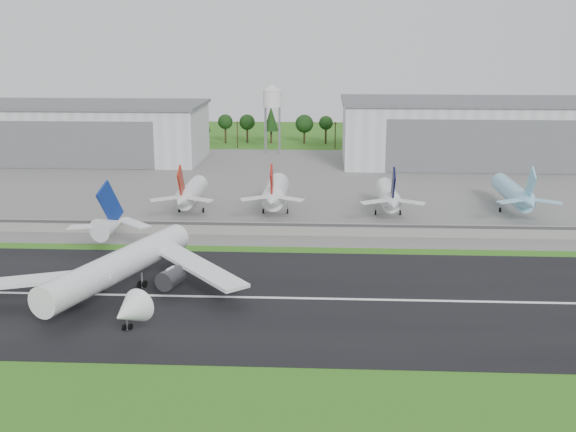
# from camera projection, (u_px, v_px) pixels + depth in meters

# --- Properties ---
(ground) EXTENTS (600.00, 600.00, 0.00)m
(ground) POSITION_uv_depth(u_px,v_px,m) (226.00, 317.00, 131.27)
(ground) COLOR #2F6918
(ground) RESTS_ON ground
(runway) EXTENTS (320.00, 60.00, 0.10)m
(runway) POSITION_uv_depth(u_px,v_px,m) (233.00, 297.00, 140.94)
(runway) COLOR black
(runway) RESTS_ON ground
(runway_centerline) EXTENTS (220.00, 1.00, 0.02)m
(runway_centerline) POSITION_uv_depth(u_px,v_px,m) (233.00, 297.00, 140.92)
(runway_centerline) COLOR white
(runway_centerline) RESTS_ON runway
(apron) EXTENTS (320.00, 150.00, 0.10)m
(apron) POSITION_uv_depth(u_px,v_px,m) (273.00, 184.00, 247.44)
(apron) COLOR slate
(apron) RESTS_ON ground
(blast_fence) EXTENTS (240.00, 0.61, 3.50)m
(blast_fence) POSITION_uv_depth(u_px,v_px,m) (255.00, 228.00, 184.06)
(blast_fence) COLOR gray
(blast_fence) RESTS_ON ground
(hangar_west) EXTENTS (97.00, 44.00, 23.20)m
(hangar_west) POSITION_uv_depth(u_px,v_px,m) (84.00, 132.00, 292.14)
(hangar_west) COLOR silver
(hangar_west) RESTS_ON ground
(hangar_east) EXTENTS (102.00, 47.00, 25.20)m
(hangar_east) POSITION_uv_depth(u_px,v_px,m) (471.00, 132.00, 284.04)
(hangar_east) COLOR silver
(hangar_east) RESTS_ON ground
(water_tower) EXTENTS (8.40, 8.40, 29.40)m
(water_tower) POSITION_uv_depth(u_px,v_px,m) (272.00, 96.00, 304.61)
(water_tower) COLOR #99999E
(water_tower) RESTS_ON ground
(utility_poles) EXTENTS (230.00, 3.00, 12.00)m
(utility_poles) POSITION_uv_depth(u_px,v_px,m) (286.00, 148.00, 324.90)
(utility_poles) COLOR black
(utility_poles) RESTS_ON ground
(treeline) EXTENTS (320.00, 16.00, 22.00)m
(treeline) POSITION_uv_depth(u_px,v_px,m) (288.00, 143.00, 339.42)
(treeline) COLOR black
(treeline) RESTS_ON ground
(main_airliner) EXTENTS (54.04, 57.57, 18.17)m
(main_airliner) POSITION_uv_depth(u_px,v_px,m) (119.00, 273.00, 140.47)
(main_airliner) COLOR white
(main_airliner) RESTS_ON runway
(parked_jet_red_a) EXTENTS (7.36, 31.29, 16.46)m
(parked_jet_red_a) POSITION_uv_depth(u_px,v_px,m) (190.00, 194.00, 204.94)
(parked_jet_red_a) COLOR white
(parked_jet_red_a) RESTS_ON ground
(parked_jet_red_b) EXTENTS (7.36, 31.29, 16.94)m
(parked_jet_red_b) POSITION_uv_depth(u_px,v_px,m) (275.00, 193.00, 203.67)
(parked_jet_red_b) COLOR white
(parked_jet_red_b) RESTS_ON ground
(parked_jet_navy) EXTENTS (7.36, 31.29, 16.40)m
(parked_jet_navy) POSITION_uv_depth(u_px,v_px,m) (389.00, 196.00, 202.09)
(parked_jet_navy) COLOR white
(parked_jet_navy) RESTS_ON ground
(parked_jet_skyblue) EXTENTS (7.36, 37.29, 16.51)m
(parked_jet_skyblue) POSITION_uv_depth(u_px,v_px,m) (515.00, 193.00, 205.10)
(parked_jet_skyblue) COLOR #86CAE8
(parked_jet_skyblue) RESTS_ON ground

